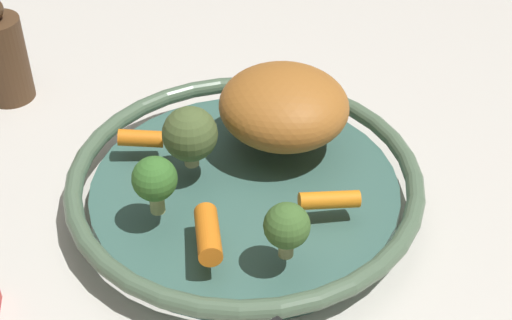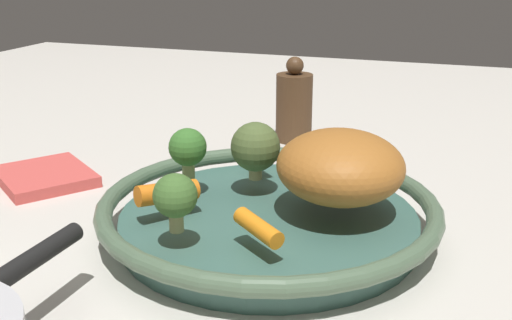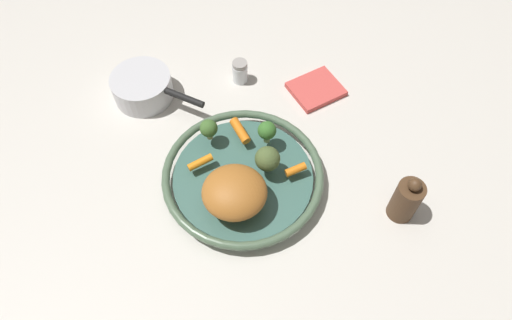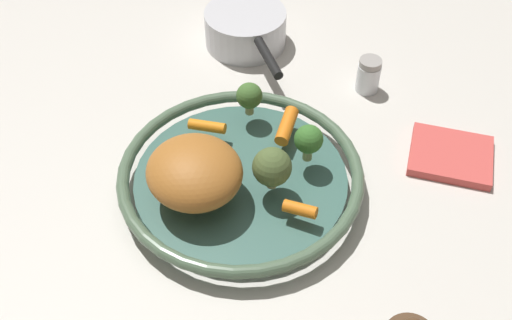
{
  "view_description": "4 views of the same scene",
  "coord_description": "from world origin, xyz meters",
  "px_view_note": "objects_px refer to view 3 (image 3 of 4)",
  "views": [
    {
      "loc": [
        0.39,
        0.41,
        0.52
      ],
      "look_at": [
        -0.0,
        0.01,
        0.06
      ],
      "focal_mm": 53.27,
      "sensor_mm": 36.0,
      "label": 1
    },
    {
      "loc": [
        -0.18,
        0.56,
        0.28
      ],
      "look_at": [
        0.02,
        -0.02,
        0.07
      ],
      "focal_mm": 43.94,
      "sensor_mm": 36.0,
      "label": 2
    },
    {
      "loc": [
        -0.46,
        -0.24,
        0.88
      ],
      "look_at": [
        0.02,
        -0.02,
        0.08
      ],
      "focal_mm": 32.11,
      "sensor_mm": 36.0,
      "label": 3
    },
    {
      "loc": [
        -0.19,
        -0.57,
        0.7
      ],
      "look_at": [
        0.02,
        -0.02,
        0.07
      ],
      "focal_mm": 44.29,
      "sensor_mm": 36.0,
      "label": 4
    }
  ],
  "objects_px": {
    "baby_carrot_center": "(296,170)",
    "saucepan": "(143,87)",
    "baby_carrot_near_rim": "(240,131)",
    "serving_bowl": "(243,177)",
    "pepper_mill": "(406,200)",
    "broccoli_floret_edge": "(267,159)",
    "dish_towel": "(316,89)",
    "broccoli_floret_mid": "(267,131)",
    "salt_shaker": "(240,72)",
    "roast_chicken_piece": "(234,192)",
    "baby_carrot_right": "(200,162)",
    "broccoli_floret_small": "(209,129)"
  },
  "relations": [
    {
      "from": "roast_chicken_piece",
      "to": "salt_shaker",
      "type": "bearing_deg",
      "value": 23.89
    },
    {
      "from": "broccoli_floret_mid",
      "to": "broccoli_floret_edge",
      "type": "height_order",
      "value": "broccoli_floret_edge"
    },
    {
      "from": "broccoli_floret_mid",
      "to": "serving_bowl",
      "type": "bearing_deg",
      "value": 171.69
    },
    {
      "from": "broccoli_floret_edge",
      "to": "saucepan",
      "type": "bearing_deg",
      "value": 75.54
    },
    {
      "from": "baby_carrot_center",
      "to": "saucepan",
      "type": "distance_m",
      "value": 0.44
    },
    {
      "from": "baby_carrot_center",
      "to": "baby_carrot_near_rim",
      "type": "distance_m",
      "value": 0.16
    },
    {
      "from": "broccoli_floret_mid",
      "to": "pepper_mill",
      "type": "xyz_separation_m",
      "value": [
        -0.03,
        -0.32,
        -0.02
      ]
    },
    {
      "from": "broccoli_floret_edge",
      "to": "salt_shaker",
      "type": "distance_m",
      "value": 0.31
    },
    {
      "from": "baby_carrot_near_rim",
      "to": "dish_towel",
      "type": "relative_size",
      "value": 0.52
    },
    {
      "from": "saucepan",
      "to": "baby_carrot_right",
      "type": "bearing_deg",
      "value": -121.47
    },
    {
      "from": "baby_carrot_center",
      "to": "broccoli_floret_mid",
      "type": "distance_m",
      "value": 0.11
    },
    {
      "from": "serving_bowl",
      "to": "pepper_mill",
      "type": "bearing_deg",
      "value": -78.37
    },
    {
      "from": "baby_carrot_center",
      "to": "salt_shaker",
      "type": "xyz_separation_m",
      "value": [
        0.23,
        0.24,
        -0.02
      ]
    },
    {
      "from": "baby_carrot_near_rim",
      "to": "saucepan",
      "type": "xyz_separation_m",
      "value": [
        0.04,
        0.28,
        -0.02
      ]
    },
    {
      "from": "baby_carrot_right",
      "to": "salt_shaker",
      "type": "height_order",
      "value": "same"
    },
    {
      "from": "baby_carrot_near_rim",
      "to": "saucepan",
      "type": "relative_size",
      "value": 0.26
    },
    {
      "from": "baby_carrot_right",
      "to": "saucepan",
      "type": "relative_size",
      "value": 0.23
    },
    {
      "from": "broccoli_floret_small",
      "to": "saucepan",
      "type": "bearing_deg",
      "value": 71.69
    },
    {
      "from": "baby_carrot_near_rim",
      "to": "pepper_mill",
      "type": "xyz_separation_m",
      "value": [
        -0.02,
        -0.38,
        0.0
      ]
    },
    {
      "from": "baby_carrot_center",
      "to": "salt_shaker",
      "type": "height_order",
      "value": "same"
    },
    {
      "from": "broccoli_floret_edge",
      "to": "dish_towel",
      "type": "distance_m",
      "value": 0.3
    },
    {
      "from": "serving_bowl",
      "to": "baby_carrot_center",
      "type": "relative_size",
      "value": 7.76
    },
    {
      "from": "roast_chicken_piece",
      "to": "salt_shaker",
      "type": "xyz_separation_m",
      "value": [
        0.34,
        0.15,
        -0.05
      ]
    },
    {
      "from": "baby_carrot_center",
      "to": "broccoli_floret_mid",
      "type": "height_order",
      "value": "broccoli_floret_mid"
    },
    {
      "from": "baby_carrot_right",
      "to": "dish_towel",
      "type": "relative_size",
      "value": 0.46
    },
    {
      "from": "broccoli_floret_edge",
      "to": "dish_towel",
      "type": "xyz_separation_m",
      "value": [
        0.29,
        -0.01,
        -0.07
      ]
    },
    {
      "from": "broccoli_floret_mid",
      "to": "pepper_mill",
      "type": "distance_m",
      "value": 0.32
    },
    {
      "from": "serving_bowl",
      "to": "salt_shaker",
      "type": "xyz_separation_m",
      "value": [
        0.27,
        0.14,
        0.01
      ]
    },
    {
      "from": "broccoli_floret_mid",
      "to": "saucepan",
      "type": "relative_size",
      "value": 0.24
    },
    {
      "from": "dish_towel",
      "to": "broccoli_floret_edge",
      "type": "bearing_deg",
      "value": 178.0
    },
    {
      "from": "baby_carrot_near_rim",
      "to": "broccoli_floret_small",
      "type": "distance_m",
      "value": 0.07
    },
    {
      "from": "baby_carrot_near_rim",
      "to": "broccoli_floret_mid",
      "type": "bearing_deg",
      "value": -84.34
    },
    {
      "from": "roast_chicken_piece",
      "to": "baby_carrot_near_rim",
      "type": "xyz_separation_m",
      "value": [
        0.16,
        0.06,
        -0.02
      ]
    },
    {
      "from": "baby_carrot_near_rim",
      "to": "dish_towel",
      "type": "bearing_deg",
      "value": -24.21
    },
    {
      "from": "salt_shaker",
      "to": "pepper_mill",
      "type": "xyz_separation_m",
      "value": [
        -0.21,
        -0.47,
        0.02
      ]
    },
    {
      "from": "baby_carrot_near_rim",
      "to": "baby_carrot_right",
      "type": "relative_size",
      "value": 1.13
    },
    {
      "from": "baby_carrot_center",
      "to": "baby_carrot_near_rim",
      "type": "bearing_deg",
      "value": 74.11
    },
    {
      "from": "serving_bowl",
      "to": "broccoli_floret_edge",
      "type": "relative_size",
      "value": 5.49
    },
    {
      "from": "roast_chicken_piece",
      "to": "pepper_mill",
      "type": "relative_size",
      "value": 1.02
    },
    {
      "from": "broccoli_floret_mid",
      "to": "dish_towel",
      "type": "xyz_separation_m",
      "value": [
        0.22,
        -0.04,
        -0.07
      ]
    },
    {
      "from": "salt_shaker",
      "to": "baby_carrot_right",
      "type": "bearing_deg",
      "value": -171.19
    },
    {
      "from": "broccoli_floret_edge",
      "to": "dish_towel",
      "type": "relative_size",
      "value": 0.53
    },
    {
      "from": "broccoli_floret_mid",
      "to": "dish_towel",
      "type": "relative_size",
      "value": 0.49
    },
    {
      "from": "serving_bowl",
      "to": "broccoli_floret_mid",
      "type": "height_order",
      "value": "broccoli_floret_mid"
    },
    {
      "from": "broccoli_floret_mid",
      "to": "pepper_mill",
      "type": "height_order",
      "value": "pepper_mill"
    },
    {
      "from": "pepper_mill",
      "to": "baby_carrot_center",
      "type": "bearing_deg",
      "value": 95.45
    },
    {
      "from": "saucepan",
      "to": "salt_shaker",
      "type": "bearing_deg",
      "value": -52.69
    },
    {
      "from": "baby_carrot_center",
      "to": "dish_towel",
      "type": "bearing_deg",
      "value": 10.17
    },
    {
      "from": "roast_chicken_piece",
      "to": "baby_carrot_near_rim",
      "type": "bearing_deg",
      "value": 21.89
    },
    {
      "from": "roast_chicken_piece",
      "to": "broccoli_floret_mid",
      "type": "distance_m",
      "value": 0.17
    }
  ]
}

